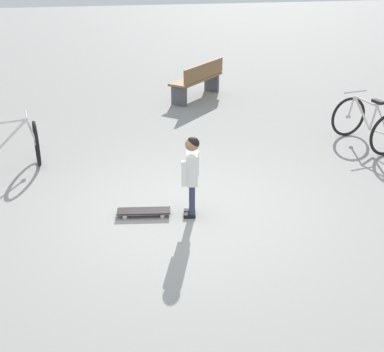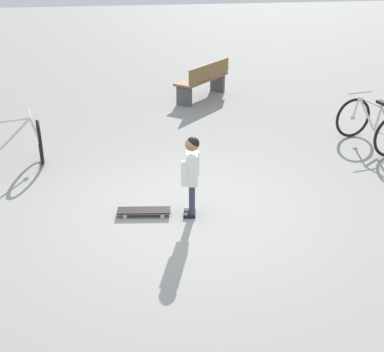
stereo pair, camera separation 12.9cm
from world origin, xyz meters
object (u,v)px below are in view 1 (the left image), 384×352
object	(u,v)px
street_bench	(198,80)
skateboard	(144,211)
bicycle_far	(2,146)
child_person	(192,168)
bicycle_mid	(367,124)

from	to	relation	value
street_bench	skateboard	bearing A→B (deg)	161.18
bicycle_far	child_person	bearing A→B (deg)	-128.49
bicycle_mid	bicycle_far	world-z (taller)	same
child_person	street_bench	bearing A→B (deg)	-12.49
child_person	skateboard	world-z (taller)	child_person
skateboard	bicycle_mid	xyz separation A→B (m)	(1.82, -4.01, 0.32)
child_person	bicycle_far	bearing A→B (deg)	51.51
child_person	bicycle_mid	bearing A→B (deg)	-60.43
bicycle_far	street_bench	world-z (taller)	bicycle_far
child_person	bicycle_far	xyz separation A→B (m)	(2.02, 2.54, -0.28)
bicycle_far	street_bench	xyz separation A→B (m)	(3.36, -3.73, 0.04)
child_person	bicycle_far	world-z (taller)	child_person
child_person	bicycle_mid	distance (m)	3.93
street_bench	bicycle_mid	bearing A→B (deg)	-147.20
child_person	bicycle_far	size ratio (longest dim) A/B	0.91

